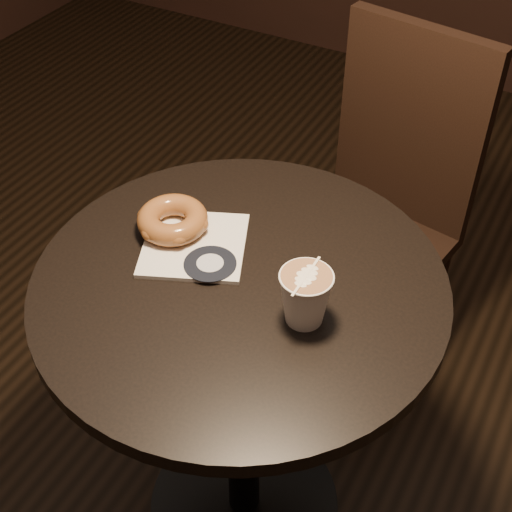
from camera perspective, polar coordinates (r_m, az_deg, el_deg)
name	(u,v)px	position (r m, az deg, el deg)	size (l,w,h in m)	color
cafe_table	(241,356)	(1.33, -1.19, -8.00)	(0.70, 0.70, 0.75)	black
chair	(385,197)	(1.77, 10.26, 4.65)	(0.42, 0.42, 0.92)	black
pastry_bag	(194,245)	(1.25, -4.96, 0.89)	(0.18, 0.18, 0.01)	white
doughnut	(173,220)	(1.27, -6.69, 2.91)	(0.13, 0.13, 0.04)	brown
latte_cup	(305,298)	(1.09, 3.96, -3.34)	(0.08, 0.08, 0.09)	white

